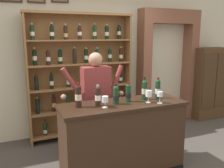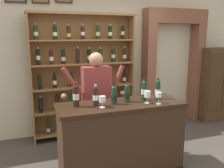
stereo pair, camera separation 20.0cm
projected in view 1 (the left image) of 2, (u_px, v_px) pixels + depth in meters
The scene contains 15 objects.
back_wall at pixel (91, 47), 4.72m from camera, with size 12.00×0.19×3.28m.
wine_shelf at pixel (80, 73), 4.39m from camera, with size 1.91×0.30×2.26m.
archway_doorway at pixel (165, 60), 5.29m from camera, with size 1.37×0.45×2.39m.
side_cabinet at pixel (209, 83), 5.51m from camera, with size 0.79×0.42×1.60m.
tasting_counter at pixel (123, 138), 3.30m from camera, with size 1.69×0.60×1.00m.
shopkeeper at pixel (96, 93), 3.67m from camera, with size 1.00×0.22×1.63m.
tasting_bottle_bianco at pixel (78, 95), 2.99m from camera, with size 0.08×0.08×0.31m.
tasting_bottle_super_tuscan at pixel (98, 96), 3.05m from camera, with size 0.07×0.07×0.27m.
tasting_bottle_brunello at pixel (116, 95), 3.13m from camera, with size 0.08×0.08×0.27m.
tasting_bottle_chianti at pixel (128, 92), 3.25m from camera, with size 0.08×0.08×0.27m.
tasting_bottle_prosecco at pixel (144, 89), 3.35m from camera, with size 0.07×0.07×0.32m.
tasting_bottle_rosso at pixel (158, 88), 3.43m from camera, with size 0.07×0.07×0.30m.
wine_glass_center at pixel (160, 95), 3.18m from camera, with size 0.08×0.08×0.16m.
wine_glass_spare at pixel (149, 94), 3.21m from camera, with size 0.08×0.08×0.16m.
wine_glass_left at pixel (105, 100), 2.99m from camera, with size 0.08×0.08×0.15m.
Camera 1 is at (-1.49, -2.79, 1.89)m, focal length 38.93 mm.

